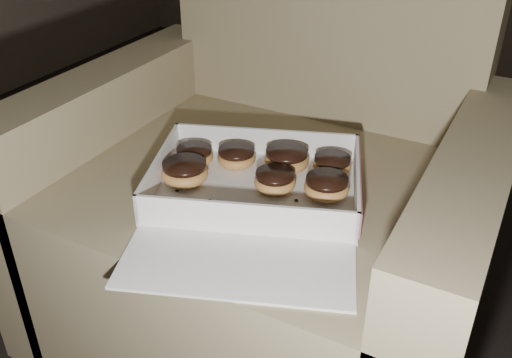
% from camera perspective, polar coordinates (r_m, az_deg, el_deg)
% --- Properties ---
extents(armchair, '(0.88, 0.75, 0.92)m').
position_cam_1_polar(armchair, '(1.22, 1.64, -2.94)').
color(armchair, '#827153').
rests_on(armchair, floor).
extents(bakery_box, '(0.49, 0.53, 0.06)m').
position_cam_1_polar(bakery_box, '(1.01, -0.13, -1.88)').
color(bakery_box, white).
rests_on(bakery_box, armchair).
extents(donut_a, '(0.09, 0.09, 0.04)m').
position_cam_1_polar(donut_a, '(1.06, -7.13, 0.68)').
color(donut_a, '#DA964C').
rests_on(donut_a, bakery_box).
extents(donut_b, '(0.08, 0.08, 0.04)m').
position_cam_1_polar(donut_b, '(1.02, 7.07, -0.76)').
color(donut_b, '#DA964C').
rests_on(donut_b, bakery_box).
extents(donut_c, '(0.07, 0.07, 0.04)m').
position_cam_1_polar(donut_c, '(1.09, 7.61, 1.42)').
color(donut_c, '#DA964C').
rests_on(donut_c, bakery_box).
extents(donut_d, '(0.07, 0.07, 0.04)m').
position_cam_1_polar(donut_d, '(1.12, -6.18, 2.35)').
color(donut_d, '#DA964C').
rests_on(donut_d, bakery_box).
extents(donut_e, '(0.08, 0.08, 0.04)m').
position_cam_1_polar(donut_e, '(1.03, 1.92, -0.17)').
color(donut_e, '#DA964C').
rests_on(donut_e, bakery_box).
extents(donut_f, '(0.09, 0.09, 0.04)m').
position_cam_1_polar(donut_f, '(1.09, 3.08, 2.00)').
color(donut_f, '#DA964C').
rests_on(donut_f, bakery_box).
extents(donut_g, '(0.08, 0.08, 0.04)m').
position_cam_1_polar(donut_g, '(1.11, -1.96, 2.25)').
color(donut_g, '#DA964C').
rests_on(donut_g, bakery_box).
extents(crumb_a, '(0.01, 0.01, 0.00)m').
position_cam_1_polar(crumb_a, '(1.04, -7.91, -1.16)').
color(crumb_a, black).
rests_on(crumb_a, bakery_box).
extents(crumb_b, '(0.01, 0.01, 0.00)m').
position_cam_1_polar(crumb_b, '(1.01, -4.64, -2.13)').
color(crumb_b, black).
rests_on(crumb_b, bakery_box).
extents(crumb_c, '(0.01, 0.01, 0.00)m').
position_cam_1_polar(crumb_c, '(1.01, 4.04, -2.14)').
color(crumb_c, black).
rests_on(crumb_c, bakery_box).
extents(crumb_d, '(0.01, 0.01, 0.00)m').
position_cam_1_polar(crumb_d, '(0.97, 2.92, -3.62)').
color(crumb_d, black).
rests_on(crumb_d, bakery_box).
extents(crumb_e, '(0.01, 0.01, 0.00)m').
position_cam_1_polar(crumb_e, '(0.97, 3.35, -3.63)').
color(crumb_e, black).
rests_on(crumb_e, bakery_box).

